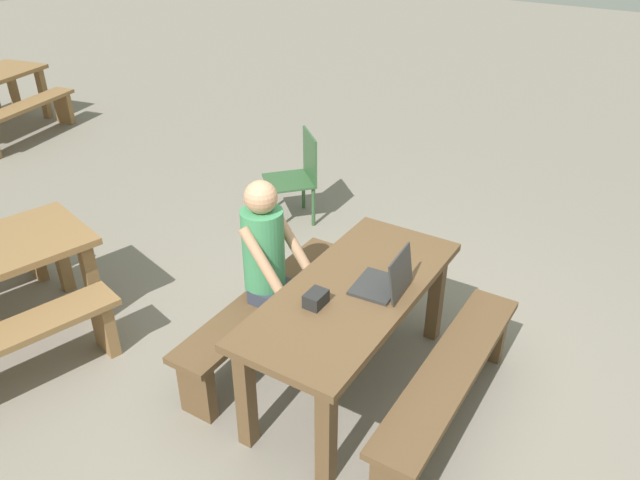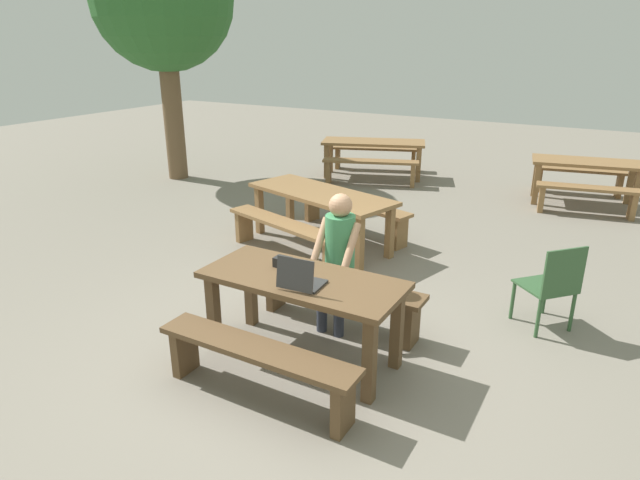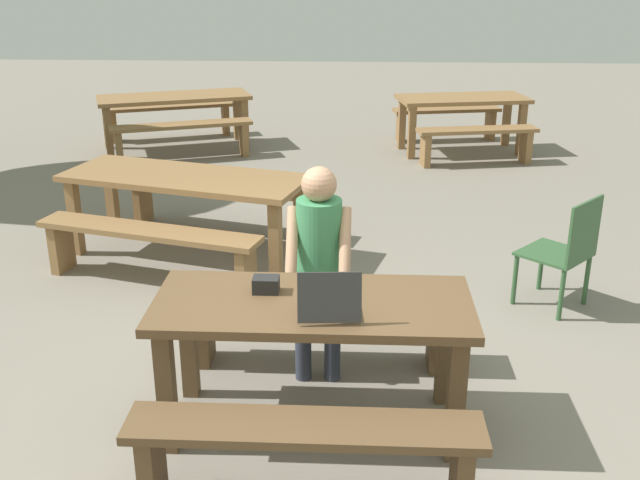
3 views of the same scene
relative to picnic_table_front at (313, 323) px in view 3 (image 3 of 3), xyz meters
name	(u,v)px [view 3 (image 3 of 3)]	position (x,y,z in m)	size (l,w,h in m)	color
ground_plane	(313,423)	(0.00, 0.00, -0.64)	(30.00, 30.00, 0.00)	gray
picnic_table_front	(313,323)	(0.00, 0.00, 0.00)	(1.70, 0.74, 0.77)	brown
bench_near	(305,445)	(0.00, -0.67, -0.30)	(1.67, 0.30, 0.46)	brown
bench_far	(319,316)	(0.00, 0.67, -0.30)	(1.67, 0.30, 0.46)	brown
laptop	(329,305)	(0.09, -0.18, 0.19)	(0.34, 0.32, 0.28)	#2D2D2D
small_pouch	(266,285)	(-0.26, 0.10, 0.17)	(0.14, 0.10, 0.09)	black
person_seated	(319,256)	(0.00, 0.63, 0.13)	(0.39, 0.40, 1.32)	#333847
plastic_chair	(565,250)	(1.75, 1.58, -0.18)	(0.62, 0.62, 0.87)	#335933
picnic_table_mid	(462,106)	(1.59, 6.28, -0.03)	(1.77, 1.02, 0.73)	olive
bench_mid_south	(477,138)	(1.71, 5.65, -0.30)	(1.53, 0.57, 0.46)	olive
bench_mid_north	(446,117)	(1.47, 6.92, -0.30)	(1.53, 0.57, 0.46)	olive
picnic_table_rear	(174,103)	(-2.21, 6.28, -0.03)	(2.11, 1.37, 0.72)	olive
bench_rear_south	(182,133)	(-1.99, 5.68, -0.29)	(1.77, 0.90, 0.47)	olive
bench_rear_north	(170,113)	(-2.43, 6.88, -0.29)	(1.77, 0.90, 0.47)	olive
picnic_table_distant	(185,187)	(-1.24, 2.48, -0.01)	(2.21, 1.30, 0.73)	olive
bench_distant_south	(148,242)	(-1.41, 1.86, -0.29)	(1.88, 0.79, 0.47)	olive
bench_distant_north	(219,195)	(-1.06, 3.10, -0.29)	(1.88, 0.79, 0.47)	olive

